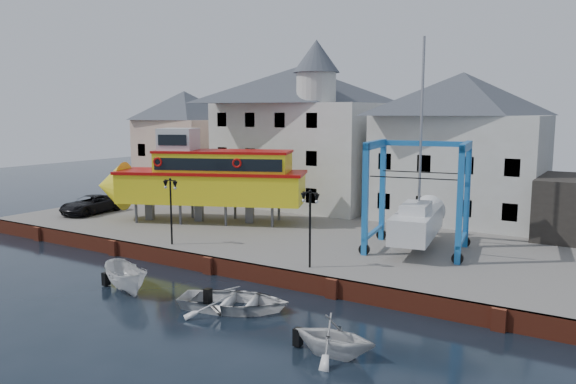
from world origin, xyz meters
The scene contains 14 objects.
ground centered at (0.00, 0.00, 0.00)m, with size 140.00×140.00×0.00m, color black.
hardstanding centered at (0.00, 11.00, 0.50)m, with size 44.00×22.00×1.00m, color slate.
quay_wall centered at (0.00, 0.10, 0.50)m, with size 44.00×0.47×1.00m.
building_pink centered at (-18.00, 18.00, 6.15)m, with size 8.00×7.00×10.30m.
building_white_main centered at (-4.87, 18.39, 7.34)m, with size 14.00×8.30×14.00m.
building_white_right centered at (9.00, 19.00, 6.60)m, with size 12.00×8.00×11.20m.
lamp_post_left centered at (-4.00, 1.20, 4.17)m, with size 1.12×0.32×4.20m.
lamp_post_right centered at (6.00, 1.20, 4.17)m, with size 1.12×0.32×4.20m.
tour_boat centered at (-7.52, 7.92, 4.32)m, with size 16.40×9.83×7.05m.
travel_lift centered at (9.49, 8.47, 3.11)m, with size 6.54×8.57×12.59m.
van centered at (-17.31, 5.72, 1.74)m, with size 2.46×5.33×1.48m, color black.
motorboat_a centered at (-1.59, -4.71, 0.00)m, with size 1.59×4.23×1.63m, color silver.
motorboat_b centered at (4.85, -3.97, 0.00)m, with size 3.75×5.25×1.09m, color silver.
motorboat_c centered at (11.17, -5.97, 0.00)m, with size 2.85×3.30×1.74m, color silver.
Camera 1 is at (20.49, -24.18, 9.25)m, focal length 35.00 mm.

